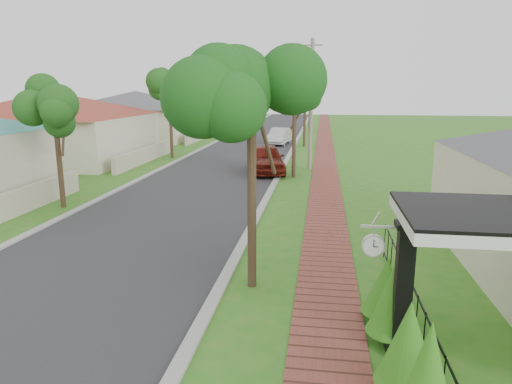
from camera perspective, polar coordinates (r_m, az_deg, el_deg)
The scene contains 16 objects.
ground at distance 10.58m, azimuth -9.56°, elevation -14.34°, with size 160.00×160.00×0.00m, color #2A751C.
road at distance 29.94m, azimuth -3.45°, elevation 3.55°, with size 7.00×120.00×0.02m, color #28282B.
kerb_right at distance 29.42m, azimuth 3.54°, elevation 3.38°, with size 0.30×120.00×0.10m, color #9E9E99.
kerb_left at distance 30.88m, azimuth -10.11°, elevation 3.65°, with size 0.30×120.00×0.10m, color #9E9E99.
sidewalk at distance 29.33m, azimuth 8.62°, elevation 3.23°, with size 1.50×120.00×0.03m, color brown.
porch_post at distance 8.87m, azimuth 17.85°, elevation -12.29°, with size 0.48×0.48×2.52m.
picket_fence at distance 10.07m, azimuth 18.70°, elevation -12.93°, with size 0.03×8.02×1.00m.
street_trees at distance 36.26m, azimuth -1.12°, elevation 12.37°, with size 10.70×37.65×5.89m.
hedge_row at distance 8.46m, azimuth 17.68°, elevation -15.96°, with size 0.90×4.60×2.07m.
far_house_red at distance 34.16m, azimuth -23.76°, elevation 7.60°, with size 15.56×15.56×4.60m.
far_house_grey at distance 46.61m, azimuth -14.65°, elevation 9.36°, with size 15.56×15.56×4.60m.
parked_car_red at distance 26.58m, azimuth 1.27°, elevation 4.18°, with size 1.93×4.80×1.64m, color #5F170E.
parked_car_white at distance 40.45m, azimuth 2.93°, elevation 6.95°, with size 1.48×4.25×1.40m, color silver.
near_tree at distance 10.56m, azimuth -0.55°, elevation 12.93°, with size 2.35×2.35×6.04m.
utility_pole at distance 27.67m, azimuth 6.89°, elevation 10.80°, with size 1.20×0.24×7.65m.
station_clock at distance 8.86m, azimuth 14.52°, elevation -6.32°, with size 0.72×0.13×0.61m.
Camera 1 is at (3.02, -8.93, 4.79)m, focal length 32.00 mm.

